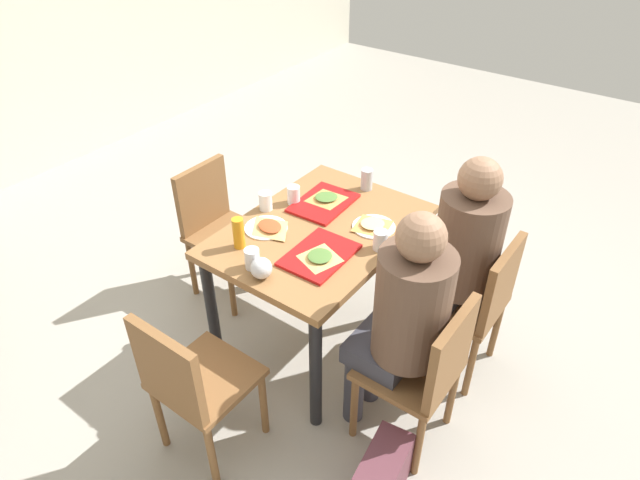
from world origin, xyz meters
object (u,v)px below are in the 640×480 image
(paper_plate_near_edge, at_px, (374,227))
(handbag, at_px, (383,475))
(foil_bundle, at_px, (261,268))
(plastic_cup_a, at_px, (266,201))
(plastic_cup_c, at_px, (252,259))
(chair_near_left, at_px, (426,368))
(tray_red_far, at_px, (323,203))
(paper_plate_center, at_px, (266,228))
(tray_red_near, at_px, (319,255))
(person_in_red, at_px, (403,314))
(pizza_slice_c, at_px, (270,227))
(pizza_slice_d, at_px, (373,225))
(soda_can, at_px, (367,179))
(condiment_bottle, at_px, (239,233))
(person_in_brown_jacket, at_px, (459,251))
(chair_left_end, at_px, (190,381))
(pizza_slice_b, at_px, (326,198))
(pizza_slice_a, at_px, (320,257))
(main_table, at_px, (320,245))
(plastic_cup_b, at_px, (380,240))
(chair_far_side, at_px, (216,222))
(chair_near_right, at_px, (477,300))
(plastic_cup_d, at_px, (294,195))

(paper_plate_near_edge, bearing_deg, handbag, -143.89)
(paper_plate_near_edge, distance_m, foil_bundle, 0.67)
(plastic_cup_a, relative_size, plastic_cup_c, 1.00)
(chair_near_left, bearing_deg, foil_bundle, 104.29)
(tray_red_far, relative_size, paper_plate_center, 1.64)
(plastic_cup_c, bearing_deg, tray_red_near, -38.55)
(person_in_red, height_order, pizza_slice_c, person_in_red)
(paper_plate_center, relative_size, pizza_slice_d, 0.92)
(paper_plate_center, relative_size, foil_bundle, 2.20)
(soda_can, height_order, condiment_bottle, condiment_bottle)
(person_in_brown_jacket, height_order, pizza_slice_c, person_in_brown_jacket)
(paper_plate_near_edge, xyz_separation_m, condiment_bottle, (-0.53, 0.44, 0.08))
(chair_left_end, distance_m, pizza_slice_b, 1.21)
(tray_red_far, xyz_separation_m, plastic_cup_a, (-0.22, 0.22, 0.04))
(person_in_red, distance_m, pizza_slice_d, 0.62)
(pizza_slice_b, bearing_deg, pizza_slice_a, -147.56)
(tray_red_far, bearing_deg, tray_red_near, -146.34)
(tray_red_far, distance_m, soda_can, 0.30)
(pizza_slice_b, height_order, pizza_slice_c, pizza_slice_b)
(pizza_slice_c, bearing_deg, tray_red_far, -11.87)
(person_in_red, relative_size, paper_plate_near_edge, 5.70)
(main_table, xyz_separation_m, handbag, (-0.63, -0.80, -0.52))
(person_in_red, bearing_deg, foil_bundle, 107.34)
(pizza_slice_a, bearing_deg, condiment_bottle, 109.81)
(pizza_slice_a, relative_size, plastic_cup_b, 2.28)
(main_table, bearing_deg, person_in_brown_jacket, -66.63)
(paper_plate_center, bearing_deg, plastic_cup_c, -150.15)
(tray_red_near, bearing_deg, pizza_slice_b, 31.89)
(paper_plate_near_edge, bearing_deg, chair_left_end, 168.80)
(tray_red_near, height_order, paper_plate_near_edge, tray_red_near)
(chair_far_side, bearing_deg, handbag, -111.66)
(pizza_slice_a, bearing_deg, chair_near_right, -51.04)
(plastic_cup_a, distance_m, plastic_cup_b, 0.68)
(chair_near_left, distance_m, plastic_cup_c, 0.92)
(tray_red_near, height_order, condiment_bottle, condiment_bottle)
(chair_left_end, bearing_deg, person_in_brown_jacket, -27.82)
(paper_plate_near_edge, bearing_deg, plastic_cup_d, 96.63)
(chair_left_end, height_order, pizza_slice_b, chair_left_end)
(paper_plate_center, height_order, pizza_slice_a, pizza_slice_a)
(paper_plate_near_edge, bearing_deg, person_in_brown_jacket, -75.31)
(paper_plate_near_edge, distance_m, plastic_cup_b, 0.19)
(pizza_slice_d, xyz_separation_m, handbag, (-0.79, -0.58, -0.64))
(paper_plate_near_edge, distance_m, pizza_slice_c, 0.53)
(chair_left_end, height_order, tray_red_far, chair_left_end)
(tray_red_far, bearing_deg, handbag, -131.85)
(chair_near_right, distance_m, chair_left_end, 1.45)
(handbag, bearing_deg, tray_red_near, 56.66)
(plastic_cup_d, distance_m, handbag, 1.46)
(tray_red_far, xyz_separation_m, plastic_cup_b, (-0.17, -0.46, 0.04))
(chair_left_end, distance_m, pizza_slice_c, 0.85)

